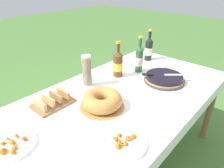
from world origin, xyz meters
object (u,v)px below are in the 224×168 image
(cup_stack, at_px, (87,71))
(cider_bottle_green, at_px, (139,59))
(bundt_cake, at_px, (102,101))
(bread_board, at_px, (52,101))
(berry_tart, at_px, (164,78))
(cider_bottle_amber, at_px, (118,64))
(snack_plate_left, at_px, (14,145))
(juice_bottle_red, at_px, (149,49))
(serving_knife, at_px, (161,75))
(snack_plate_near, at_px, (125,143))

(cup_stack, bearing_deg, cider_bottle_green, -15.76)
(bundt_cake, bearing_deg, bread_board, 126.86)
(berry_tart, xyz_separation_m, bundt_cake, (-0.60, 0.12, 0.02))
(bundt_cake, height_order, cider_bottle_amber, cider_bottle_amber)
(snack_plate_left, height_order, bread_board, bread_board)
(bundt_cake, xyz_separation_m, snack_plate_left, (-0.55, 0.09, -0.04))
(cup_stack, xyz_separation_m, juice_bottle_red, (0.79, -0.05, -0.01))
(cider_bottle_green, height_order, juice_bottle_red, cider_bottle_green)
(bundt_cake, distance_m, juice_bottle_red, 0.96)
(bundt_cake, bearing_deg, snack_plate_left, 170.31)
(berry_tart, distance_m, bread_board, 0.90)
(cup_stack, bearing_deg, serving_knife, -41.32)
(berry_tart, height_order, juice_bottle_red, juice_bottle_red)
(bundt_cake, distance_m, bread_board, 0.34)
(bundt_cake, xyz_separation_m, juice_bottle_red, (0.93, 0.25, 0.07))
(serving_knife, height_order, cup_stack, cup_stack)
(serving_knife, relative_size, cider_bottle_amber, 0.95)
(cup_stack, height_order, bread_board, cup_stack)
(serving_knife, bearing_deg, bread_board, -157.91)
(cider_bottle_green, relative_size, snack_plate_left, 1.40)
(snack_plate_near, bearing_deg, cider_bottle_green, 31.01)
(bundt_cake, distance_m, cup_stack, 0.33)
(juice_bottle_red, distance_m, snack_plate_near, 1.23)
(cider_bottle_amber, relative_size, juice_bottle_red, 0.98)
(cider_bottle_green, bearing_deg, berry_tart, -95.55)
(cup_stack, relative_size, bread_board, 0.98)
(cider_bottle_amber, bearing_deg, cup_stack, 167.83)
(berry_tart, xyz_separation_m, juice_bottle_red, (0.33, 0.37, 0.09))
(snack_plate_left, distance_m, bread_board, 0.39)
(bread_board, bearing_deg, cider_bottle_green, -8.14)
(snack_plate_left, bearing_deg, serving_knife, -9.75)
(cup_stack, height_order, cider_bottle_amber, cider_bottle_amber)
(bundt_cake, xyz_separation_m, cider_bottle_green, (0.63, 0.15, 0.07))
(cider_bottle_amber, bearing_deg, berry_tart, -63.73)
(cup_stack, distance_m, juice_bottle_red, 0.79)
(serving_knife, distance_m, snack_plate_left, 1.15)
(berry_tart, height_order, cup_stack, cup_stack)
(serving_knife, relative_size, cider_bottle_green, 0.91)
(serving_knife, height_order, cider_bottle_amber, cider_bottle_amber)
(snack_plate_near, height_order, snack_plate_left, same)
(cup_stack, bearing_deg, snack_plate_left, -163.86)
(juice_bottle_red, bearing_deg, cider_bottle_amber, -178.25)
(cider_bottle_amber, height_order, snack_plate_left, cider_bottle_amber)
(juice_bottle_red, relative_size, bread_board, 1.20)
(berry_tart, relative_size, cider_bottle_amber, 1.07)
(serving_knife, xyz_separation_m, snack_plate_left, (-1.13, 0.19, -0.05))
(cider_bottle_amber, bearing_deg, bread_board, 176.12)
(bundt_cake, relative_size, snack_plate_near, 1.28)
(serving_knife, xyz_separation_m, cider_bottle_green, (0.05, 0.25, 0.06))
(cider_bottle_amber, xyz_separation_m, snack_plate_left, (-0.98, -0.14, -0.10))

